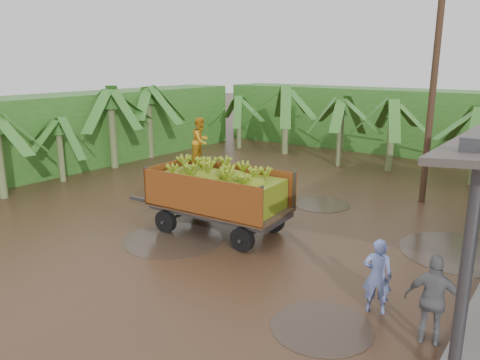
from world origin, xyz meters
name	(u,v)px	position (x,y,z in m)	size (l,w,h in m)	color
ground	(288,244)	(0.00, 0.00, 0.00)	(100.00, 100.00, 0.00)	black
hedge_north	(402,121)	(-2.00, 16.00, 1.80)	(22.00, 3.00, 3.60)	#2D661E
hedge_west	(97,127)	(-14.00, 4.00, 1.80)	(3.00, 18.00, 3.60)	#2D661E
banana_trailer	(219,192)	(-2.25, -0.44, 1.29)	(5.97, 2.33, 3.46)	#A14F17
man_blue	(377,276)	(3.42, -2.19, 0.82)	(0.60, 0.39, 1.65)	#798EDC
man_grey	(434,300)	(4.67, -2.67, 0.89)	(1.04, 0.43, 1.77)	slate
utility_pole	(432,95)	(1.92, 6.59, 3.98)	(1.20, 0.24, 7.86)	#47301E
banana_plants	(261,135)	(-5.60, 6.84, 1.80)	(25.18, 20.17, 3.98)	#2D661E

